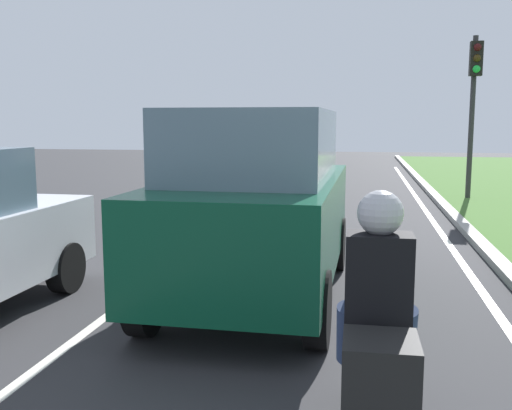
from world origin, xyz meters
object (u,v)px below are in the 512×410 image
car_suv_ahead (258,204)px  rider_person (378,279)px  traffic_light_near_right (474,88)px  motorcycle (376,378)px

car_suv_ahead → rider_person: bearing=-67.0°
rider_person → traffic_light_near_right: traffic_light_near_right is taller
motorcycle → traffic_light_near_right: 13.71m
motorcycle → traffic_light_near_right: traffic_light_near_right is taller
rider_person → traffic_light_near_right: size_ratio=0.26×
motorcycle → traffic_light_near_right: (2.78, 13.20, 2.47)m
rider_person → traffic_light_near_right: (2.78, 13.15, 1.85)m
motorcycle → rider_person: bearing=90.7°
motorcycle → rider_person: (-0.00, 0.05, 0.62)m
motorcycle → rider_person: 0.62m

